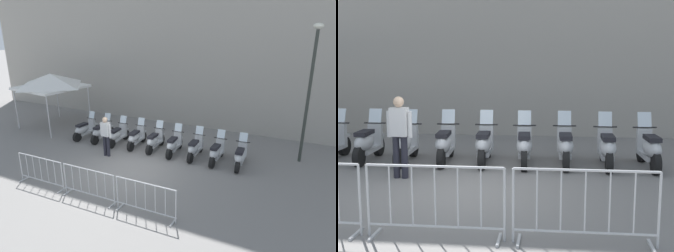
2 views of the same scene
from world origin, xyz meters
TOP-DOWN VIEW (x-y plane):
  - ground_plane at (0.00, 0.00)m, footprint 120.00×120.00m
  - motorcycle_0 at (-4.03, 1.50)m, footprint 0.56×1.73m
  - motorcycle_1 at (-3.09, 1.68)m, footprint 0.61×1.72m
  - motorcycle_2 at (-2.14, 1.76)m, footprint 0.64×1.72m
  - motorcycle_3 at (-1.20, 1.96)m, footprint 0.67×1.72m
  - motorcycle_4 at (-0.26, 2.07)m, footprint 0.64×1.72m
  - motorcycle_5 at (0.70, 2.15)m, footprint 0.66×1.72m
  - motorcycle_6 at (1.63, 2.31)m, footprint 0.62×1.72m
  - motorcycle_7 at (2.58, 2.37)m, footprint 0.59×1.72m
  - motorcycle_8 at (3.53, 2.50)m, footprint 0.67×1.72m
  - barrier_segment_0 at (-1.76, -2.63)m, footprint 1.97×0.66m
  - barrier_segment_1 at (0.30, -2.37)m, footprint 1.97×0.66m
  - barrier_segment_2 at (2.35, -2.11)m, footprint 1.97×0.66m
  - street_lamp at (5.42, 4.34)m, footprint 0.36×0.36m
  - officer_near_row_end at (-1.64, 0.49)m, footprint 0.55×0.25m
  - canopy_tent at (-6.79, 1.91)m, footprint 2.94×2.94m

SIDE VIEW (x-z plane):
  - ground_plane at x=0.00m, z-range 0.00..0.00m
  - motorcycle_0 at x=-4.03m, z-range -0.16..1.07m
  - motorcycle_1 at x=-3.09m, z-range -0.16..1.07m
  - motorcycle_2 at x=-2.14m, z-range -0.16..1.07m
  - motorcycle_3 at x=-1.20m, z-range -0.16..1.07m
  - motorcycle_4 at x=-0.26m, z-range -0.16..1.07m
  - motorcycle_5 at x=0.70m, z-range -0.16..1.07m
  - motorcycle_6 at x=1.63m, z-range -0.16..1.07m
  - motorcycle_7 at x=2.58m, z-range -0.16..1.07m
  - motorcycle_8 at x=3.53m, z-range -0.16..1.07m
  - barrier_segment_0 at x=-1.76m, z-range -0.01..1.06m
  - barrier_segment_1 at x=0.30m, z-range -0.01..1.06m
  - barrier_segment_2 at x=2.35m, z-range -0.01..1.06m
  - officer_near_row_end at x=-1.64m, z-range 0.12..1.85m
  - canopy_tent at x=-6.79m, z-range 1.06..3.97m
  - street_lamp at x=5.42m, z-range 0.59..6.01m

